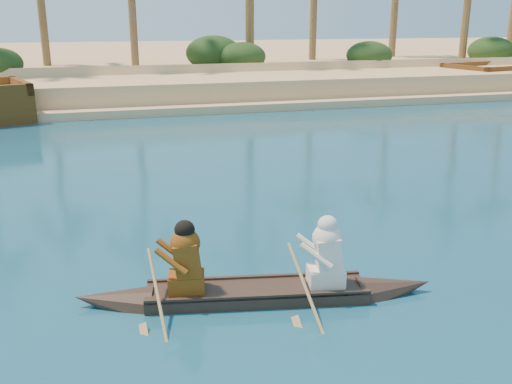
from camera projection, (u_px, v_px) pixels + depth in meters
name	position (u px, v px, depth m)	size (l,w,h in m)	color
sandy_embankment	(66.00, 64.00, 46.60)	(150.00, 51.00, 1.50)	#D7B679
shrub_cluster	(58.00, 73.00, 32.29)	(100.00, 6.00, 2.40)	#1B3112
canoe	(257.00, 282.00, 8.83)	(5.62, 1.77, 1.54)	#33251B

